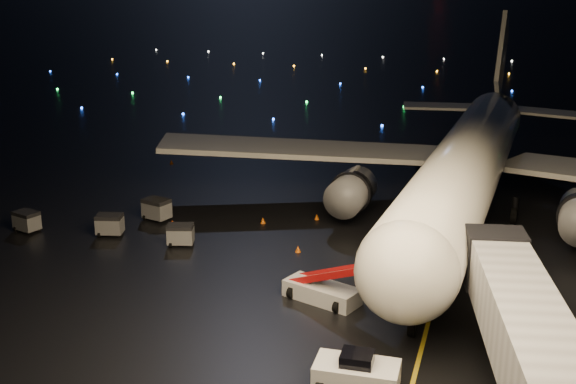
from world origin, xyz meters
name	(u,v)px	position (x,y,z in m)	size (l,w,h in m)	color
ground	(477,23)	(0.00, 300.00, 0.00)	(2000.00, 2000.00, 0.00)	black
lane_centre	(445,258)	(12.00, 15.00, 0.01)	(0.25, 80.00, 0.02)	gold
airliner	(475,120)	(12.90, 27.16, 8.16)	(57.63, 54.75, 16.33)	silver
pushback_tug	(357,371)	(9.32, -4.29, 1.01)	(4.26, 2.23, 2.03)	silver
belt_loader	(322,275)	(5.05, 5.28, 1.77)	(7.29, 1.99, 3.54)	silver
crew_c	(173,230)	(-9.09, 12.74, 0.79)	(0.92, 0.38, 1.57)	#E54908
safety_cone_0	(298,249)	(1.20, 13.00, 0.26)	(0.45, 0.45, 0.51)	orange
safety_cone_1	(317,217)	(0.61, 20.78, 0.25)	(0.43, 0.43, 0.49)	orange
safety_cone_2	(263,220)	(-3.51, 18.52, 0.25)	(0.45, 0.45, 0.51)	orange
safety_cone_3	(171,162)	(-19.76, 34.52, 0.24)	(0.43, 0.43, 0.48)	orange
taxiway_lights	(426,83)	(0.00, 106.00, 0.18)	(164.00, 92.00, 0.36)	black
baggage_cart_0	(181,235)	(-7.93, 11.76, 0.84)	(1.97, 1.38, 1.67)	gray
baggage_cart_1	(157,209)	(-12.49, 16.70, 0.93)	(2.19, 1.53, 1.86)	gray
baggage_cart_2	(110,225)	(-14.36, 12.14, 0.87)	(2.04, 1.43, 1.73)	gray
baggage_cart_3	(27,221)	(-21.36, 10.99, 0.84)	(1.98, 1.38, 1.68)	gray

